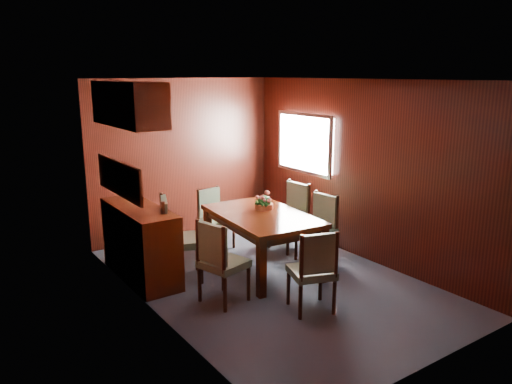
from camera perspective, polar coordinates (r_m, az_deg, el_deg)
ground at (r=6.20m, az=1.69°, el=-10.05°), size 4.50×4.50×0.00m
room_shell at (r=5.96m, az=-0.91°, el=5.33°), size 3.06×4.52×2.41m
sideboard at (r=6.30m, az=-13.06°, el=-5.64°), size 0.48×1.40×0.90m
dining_table at (r=6.33m, az=0.68°, el=-3.38°), size 1.13×1.67×0.74m
chair_left_near at (r=5.45m, az=-4.26°, el=-7.51°), size 0.53×0.54×0.95m
chair_left_far at (r=6.12m, az=-9.25°, el=-4.74°), size 0.62×0.64×1.04m
chair_right_near at (r=6.74m, az=7.29°, el=-3.61°), size 0.45×0.47×0.91m
chair_right_far at (r=7.16m, az=4.16°, el=-2.28°), size 0.47×0.49×0.96m
chair_head at (r=5.27m, az=6.66°, el=-8.51°), size 0.54×0.53×0.92m
chair_foot at (r=7.21m, az=-4.91°, el=-2.62°), size 0.47×0.46×0.87m
flower_centerpiece at (r=6.49m, az=0.94°, el=-0.91°), size 0.25×0.25×0.25m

